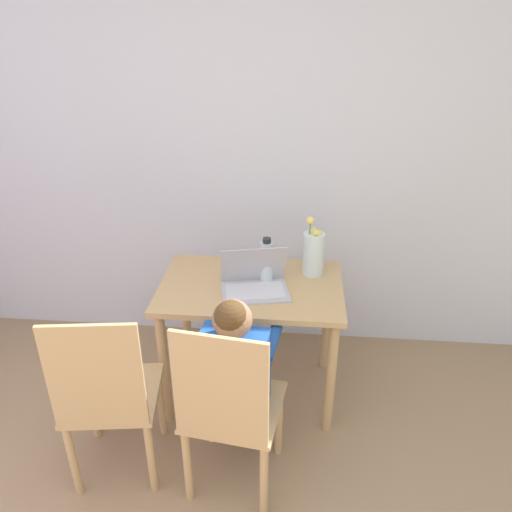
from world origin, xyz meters
TOP-DOWN VIEW (x-y plane):
  - wall_back at (0.00, 2.23)m, footprint 6.40×0.05m
  - dining_table at (0.17, 1.62)m, footprint 0.94×0.61m
  - chair_occupied at (0.14, 0.97)m, footprint 0.45×0.45m
  - chair_spare at (-0.39, 1.00)m, footprint 0.45×0.45m
  - person_seated at (0.16, 1.11)m, footprint 0.35×0.46m
  - laptop at (0.19, 1.58)m, footprint 0.37×0.30m
  - flower_vase at (0.48, 1.78)m, footprint 0.11×0.11m
  - water_bottle at (0.24, 1.67)m, footprint 0.07×0.07m

SIDE VIEW (x-z plane):
  - chair_occupied at x=0.14m, z-range 0.00..0.93m
  - chair_spare at x=-0.39m, z-range 0.00..0.93m
  - dining_table at x=0.17m, z-range 0.24..0.94m
  - person_seated at x=0.16m, z-range 0.11..1.08m
  - laptop at x=0.19m, z-range 0.64..0.87m
  - water_bottle at x=0.24m, z-range 0.69..0.94m
  - flower_vase at x=0.48m, z-range 0.66..0.99m
  - wall_back at x=0.00m, z-range 0.00..2.50m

